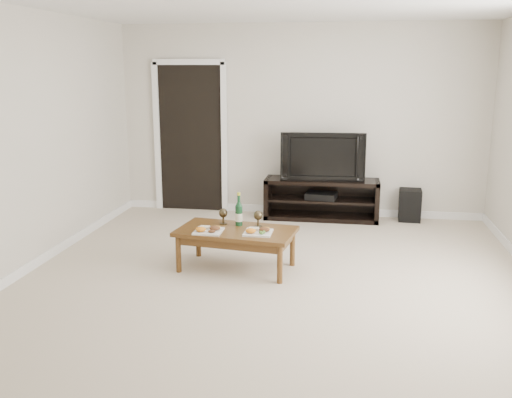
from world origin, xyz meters
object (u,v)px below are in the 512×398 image
(television, at_px, (323,156))
(coffee_table, at_px, (236,249))
(subwoofer, at_px, (410,205))
(media_console, at_px, (321,199))

(television, bearing_deg, coffee_table, -113.57)
(subwoofer, xyz_separation_m, coffee_table, (-1.94, -2.22, -0.00))
(coffee_table, bearing_deg, media_console, 70.21)
(media_console, height_order, coffee_table, media_console)
(media_console, relative_size, television, 1.37)
(subwoofer, relative_size, coffee_table, 0.36)
(media_console, distance_m, television, 0.60)
(media_console, relative_size, coffee_table, 1.30)
(media_console, xyz_separation_m, coffee_table, (-0.76, -2.11, -0.07))
(media_console, distance_m, coffee_table, 2.25)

